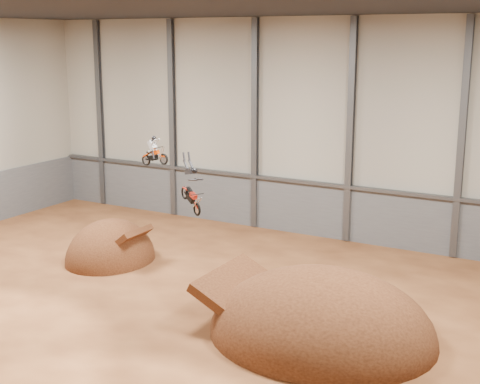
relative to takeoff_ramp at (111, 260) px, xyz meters
The scene contains 14 objects.
floor 8.53m from the takeoff_ramp, 31.15° to the right, with size 40.00×40.00×0.00m, color #552C16.
back_wall 14.64m from the takeoff_ramp, 55.42° to the left, with size 40.00×0.10×14.00m, color #A19C8F.
ceiling 16.39m from the takeoff_ramp, 31.15° to the right, with size 40.00×40.00×0.00m, color black.
lower_band_back 12.90m from the takeoff_ramp, 55.16° to the left, with size 39.80×0.18×3.50m, color #585B61.
steel_rail 13.14m from the takeoff_ramp, 54.78° to the left, with size 39.80×0.35×0.20m, color #47494F.
steel_column_0 15.64m from the takeoff_ramp, 132.04° to the left, with size 0.40×0.36×13.90m, color #47494F.
steel_column_1 12.81m from the takeoff_ramp, 104.57° to the left, with size 0.40×0.36×13.90m, color #47494F.
steel_column_2 13.14m from the takeoff_ramp, 69.10° to the left, with size 0.40×0.36×13.90m, color #47494F.
steel_column_3 16.43m from the takeoff_ramp, 44.33° to the left, with size 0.40×0.36×13.90m, color #47494F.
steel_column_4 21.36m from the takeoff_ramp, 30.98° to the left, with size 0.40×0.36×13.90m, color #47494F.
takeoff_ramp is the anchor object (origin of this frame).
landing_ramp 15.02m from the takeoff_ramp, 13.11° to the right, with size 10.01×8.85×5.77m, color #381A0E.
fmx_rider_a 7.94m from the takeoff_ramp, ahead, with size 1.86×0.71×1.68m, color #D53800, non-canonical shape.
fmx_rider_b 10.05m from the takeoff_ramp, 21.03° to the right, with size 2.66×0.76×2.28m, color red, non-canonical shape.
Camera 1 is at (17.44, -24.20, 12.66)m, focal length 50.00 mm.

